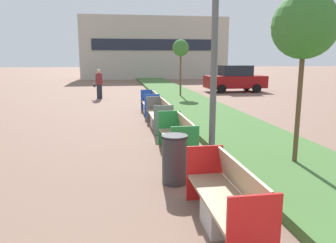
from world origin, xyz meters
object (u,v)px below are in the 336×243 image
bench_blue_frame (150,105)px  sapling_tree_near (305,27)px  bench_green_frame (178,140)px  sapling_tree_far (181,49)px  parked_car_distant (235,79)px  bench_grey_frame (160,117)px  litter_bin (175,159)px  bench_red_frame (226,204)px  pedestrian_walking (99,84)px

bench_blue_frame → sapling_tree_near: size_ratio=0.53×
bench_green_frame → sapling_tree_far: 11.76m
parked_car_distant → sapling_tree_near: bearing=-105.8°
bench_grey_frame → litter_bin: 5.18m
bench_red_frame → bench_grey_frame: same height
bench_green_frame → sapling_tree_far: bearing=78.5°
bench_red_frame → litter_bin: bearing=102.7°
bench_blue_frame → pedestrian_walking: pedestrian_walking is taller
pedestrian_walking → parked_car_distant: parked_car_distant is taller
bench_red_frame → sapling_tree_near: 4.11m
bench_red_frame → bench_green_frame: size_ratio=0.96×
bench_grey_frame → parked_car_distant: bearing=58.4°
bench_grey_frame → bench_blue_frame: 3.00m
bench_red_frame → sapling_tree_near: (2.30, 2.19, 2.61)m
bench_grey_frame → sapling_tree_far: (2.29, 7.92, 2.52)m
litter_bin → sapling_tree_far: bearing=78.3°
bench_grey_frame → sapling_tree_near: (2.29, -4.78, 2.60)m
bench_red_frame → bench_grey_frame: 6.97m
bench_green_frame → bench_grey_frame: 3.33m
sapling_tree_far → bench_red_frame: bearing=-98.8°
bench_blue_frame → bench_red_frame: bearing=-90.0°
pedestrian_walking → bench_green_frame: bearing=-78.5°
bench_blue_frame → litter_bin: 8.18m
bench_green_frame → bench_blue_frame: same height
sapling_tree_near → sapling_tree_far: bearing=90.0°
sapling_tree_far → parked_car_distant: size_ratio=0.81×
bench_red_frame → sapling_tree_near: size_ratio=0.56×
sapling_tree_far → pedestrian_walking: (-4.74, 0.71, -2.02)m
bench_blue_frame → pedestrian_walking: (-2.44, 5.64, 0.51)m
bench_green_frame → bench_blue_frame: (-0.00, 6.33, -0.01)m
bench_blue_frame → sapling_tree_far: 5.99m
litter_bin → sapling_tree_near: (2.70, 0.39, 2.50)m
bench_green_frame → bench_red_frame: bearing=-90.0°
pedestrian_walking → bench_grey_frame: bearing=-74.2°
bench_green_frame → pedestrian_walking: bearing=101.5°
bench_grey_frame → parked_car_distant: (6.88, 11.19, 0.54)m
bench_blue_frame → litter_bin: litter_bin is taller
bench_red_frame → litter_bin: size_ratio=2.16×
sapling_tree_far → parked_car_distant: 5.97m
sapling_tree_near → pedestrian_walking: 14.39m
sapling_tree_near → bench_grey_frame: bearing=115.6°
bench_grey_frame → bench_blue_frame: size_ratio=1.24×
bench_red_frame → sapling_tree_far: 15.28m
pedestrian_walking → sapling_tree_far: bearing=-8.6°
bench_grey_frame → pedestrian_walking: (-2.44, 8.64, 0.50)m
bench_green_frame → litter_bin: 1.89m
bench_blue_frame → parked_car_distant: parked_car_distant is taller
litter_bin → sapling_tree_near: size_ratio=0.26×
sapling_tree_far → parked_car_distant: bearing=35.5°
bench_grey_frame → sapling_tree_near: 5.91m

